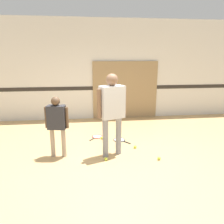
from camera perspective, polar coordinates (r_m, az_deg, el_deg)
ground_plane at (r=4.54m, az=-1.49°, el=-12.32°), size 16.00×16.00×0.00m
wall_back at (r=7.20m, az=-4.09°, el=10.79°), size 16.00×0.07×3.20m
wall_panel at (r=7.32m, az=3.48°, el=5.72°), size 2.15×0.05×1.89m
person_instructor at (r=4.39m, az=0.00°, el=1.48°), size 0.62×0.41×1.71m
person_student_left at (r=4.53m, az=-14.23°, el=-2.14°), size 0.48×0.25×1.27m
racket_spare_on_floor at (r=5.72m, az=-3.98°, el=-6.44°), size 0.40×0.46×0.03m
racket_second_spare at (r=5.50m, az=2.07°, el=-7.29°), size 0.44×0.50×0.03m
tennis_ball_near_instructor at (r=4.49m, az=-1.59°, el=-12.15°), size 0.07×0.07×0.07m
tennis_ball_by_spare_racket at (r=5.57m, az=-2.69°, el=-6.75°), size 0.07×0.07×0.07m
tennis_ball_stray_left at (r=5.07m, az=6.06°, el=-9.04°), size 0.07×0.07×0.07m
tennis_ball_stray_right at (r=4.61m, az=12.19°, el=-11.76°), size 0.07×0.07×0.07m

